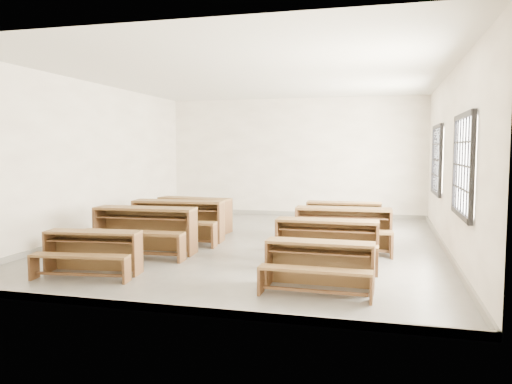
% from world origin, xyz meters
% --- Properties ---
extents(room, '(8.50, 8.50, 3.20)m').
position_xyz_m(room, '(0.09, 0.00, 2.14)').
color(room, slate).
rests_on(room, ground).
extents(desk_set_0, '(1.48, 0.89, 0.63)m').
position_xyz_m(desk_set_0, '(-1.74, -2.91, 0.37)').
color(desk_set_0, brown).
rests_on(desk_set_0, ground).
extents(desk_set_1, '(1.84, 1.02, 0.81)m').
position_xyz_m(desk_set_1, '(-1.67, -1.39, 0.47)').
color(desk_set_1, brown).
rests_on(desk_set_1, ground).
extents(desk_set_2, '(1.87, 1.08, 0.81)m').
position_xyz_m(desk_set_2, '(-1.56, -0.18, 0.47)').
color(desk_set_2, brown).
rests_on(desk_set_2, ground).
extents(desk_set_3, '(1.75, 1.05, 0.75)m').
position_xyz_m(desk_set_3, '(-1.69, 0.99, 0.44)').
color(desk_set_3, brown).
rests_on(desk_set_3, ground).
extents(desk_set_4, '(1.42, 0.76, 0.63)m').
position_xyz_m(desk_set_4, '(1.59, -2.89, 0.37)').
color(desk_set_4, brown).
rests_on(desk_set_4, ground).
extents(desk_set_5, '(1.60, 0.84, 0.72)m').
position_xyz_m(desk_set_5, '(1.53, -1.51, 0.42)').
color(desk_set_5, brown).
rests_on(desk_set_5, ground).
extents(desk_set_6, '(1.74, 0.95, 0.77)m').
position_xyz_m(desk_set_6, '(1.69, -0.26, 0.45)').
color(desk_set_6, brown).
rests_on(desk_set_6, ground).
extents(desk_set_7, '(1.57, 0.82, 0.70)m').
position_xyz_m(desk_set_7, '(1.58, 1.33, 0.41)').
color(desk_set_7, brown).
rests_on(desk_set_7, ground).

